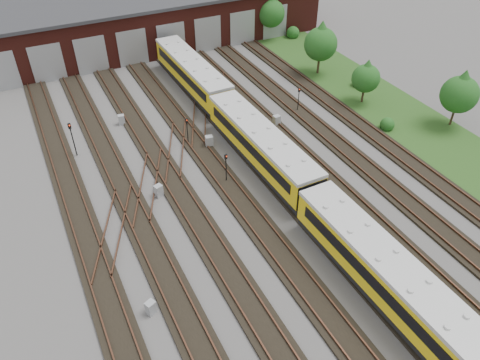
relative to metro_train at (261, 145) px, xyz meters
name	(u,v)px	position (x,y,z in m)	size (l,w,h in m)	color
ground	(292,231)	(-2.00, -8.66, -1.96)	(120.00, 120.00, 0.00)	#4D4947
track_network	(287,226)	(-2.17, -8.07, -1.85)	(30.40, 70.00, 0.33)	black
maintenance_shed	(133,22)	(-2.01, 31.31, 1.25)	(51.00, 12.50, 6.35)	#4A1812
grass_verge	(397,114)	(17.00, 1.34, -1.93)	(8.00, 55.00, 0.05)	#1F4517
metro_train	(261,145)	(0.00, 0.00, 0.00)	(3.06, 47.41, 3.17)	black
signal_mast_0	(72,135)	(-14.47, 8.68, 0.21)	(0.27, 0.25, 3.40)	black
signal_mast_1	(226,165)	(-3.87, -1.00, -0.15)	(0.25, 0.23, 2.83)	black
signal_mast_2	(187,128)	(-4.59, 5.94, -0.21)	(0.23, 0.22, 2.73)	black
signal_mast_3	(299,96)	(7.98, 6.50, -0.25)	(0.25, 0.24, 2.67)	black
relay_cabinet_0	(151,308)	(-13.76, -10.87, -1.46)	(0.59, 0.49, 0.99)	#989B9D
relay_cabinet_1	(122,120)	(-9.27, 12.21, -1.44)	(0.62, 0.51, 1.03)	#989B9D
relay_cabinet_2	(159,191)	(-9.60, -0.19, -1.43)	(0.63, 0.53, 1.05)	#989B9D
relay_cabinet_3	(209,141)	(-3.01, 4.55, -1.39)	(0.68, 0.56, 1.13)	#989B9D
relay_cabinet_4	(277,121)	(4.55, 5.03, -1.41)	(0.65, 0.54, 1.09)	#989B9D
tree_0	(271,10)	(15.38, 25.40, 1.96)	(3.68, 3.68, 6.09)	#332517
tree_1	(321,40)	(15.01, 13.15, 2.15)	(3.86, 3.86, 6.40)	#332517
tree_2	(461,90)	(20.22, -2.76, 1.89)	(3.61, 3.61, 5.99)	#332517
tree_3	(366,75)	(15.25, 5.01, 1.21)	(2.97, 2.97, 4.93)	#332517
bush_0	(388,123)	(14.00, -0.47, -1.25)	(1.42, 1.42, 1.42)	#154413
bush_1	(360,80)	(17.38, 8.24, -1.18)	(1.55, 1.55, 1.55)	#154413
bush_2	(293,31)	(18.39, 24.33, -1.06)	(1.79, 1.79, 1.79)	#154413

